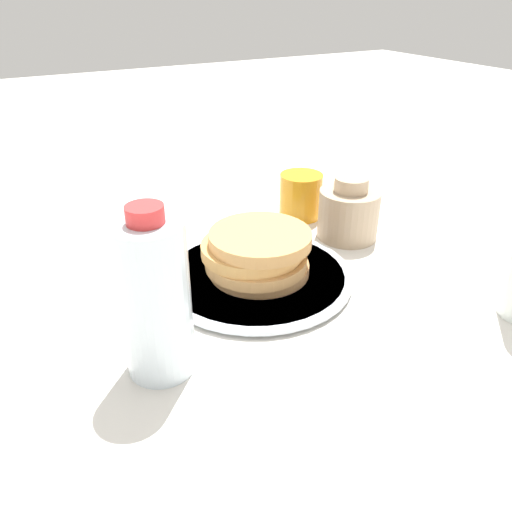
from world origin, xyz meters
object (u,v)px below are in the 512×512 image
water_bottle_near (155,298)px  juice_glass (301,196)px  plate (256,276)px  pancake_stack (257,253)px  cream_jug (349,212)px

water_bottle_near → juice_glass: bearing=36.6°
plate → juice_glass: (0.18, 0.16, 0.03)m
pancake_stack → cream_jug: bearing=14.1°
juice_glass → cream_jug: (0.02, -0.11, 0.01)m
cream_jug → juice_glass: bearing=102.1°
juice_glass → cream_jug: cream_jug is taller
plate → pancake_stack: pancake_stack is taller
cream_jug → plate: bearing=-166.3°
water_bottle_near → pancake_stack: bearing=31.0°
juice_glass → cream_jug: bearing=-77.9°
pancake_stack → cream_jug: (0.20, 0.05, 0.00)m
plate → cream_jug: bearing=13.7°
plate → pancake_stack: size_ratio=1.80×
plate → juice_glass: juice_glass is taller
pancake_stack → juice_glass: bearing=41.6°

